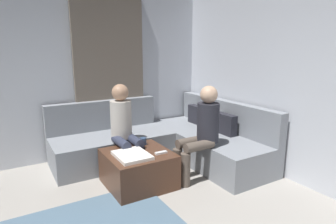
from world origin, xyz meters
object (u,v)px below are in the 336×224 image
(sectional_couch, at_px, (167,141))
(coffee_mug, at_px, (143,141))
(person_on_couch_side, at_px, (124,126))
(game_remote, at_px, (161,153))
(person_on_couch_back, at_px, (202,129))
(ottoman, at_px, (138,169))

(sectional_couch, height_order, coffee_mug, sectional_couch)
(coffee_mug, relative_size, person_on_couch_side, 0.08)
(game_remote, height_order, person_on_couch_back, person_on_couch_back)
(sectional_couch, xyz_separation_m, person_on_couch_side, (0.15, -0.74, 0.38))
(person_on_couch_side, bearing_deg, sectional_couch, -168.64)
(game_remote, relative_size, person_on_couch_side, 0.12)
(sectional_couch, distance_m, person_on_couch_back, 0.86)
(coffee_mug, bearing_deg, game_remote, 5.71)
(ottoman, height_order, person_on_couch_back, person_on_couch_back)
(sectional_couch, xyz_separation_m, game_remote, (0.72, -0.50, 0.15))
(person_on_couch_side, bearing_deg, game_remote, 111.96)
(sectional_couch, xyz_separation_m, person_on_couch_back, (0.77, 0.06, 0.38))
(ottoman, bearing_deg, person_on_couch_back, 73.26)
(person_on_couch_back, height_order, person_on_couch_side, same)
(coffee_mug, relative_size, person_on_couch_back, 0.08)
(sectional_couch, relative_size, ottoman, 3.36)
(coffee_mug, bearing_deg, ottoman, -39.29)
(person_on_couch_back, bearing_deg, sectional_couch, 4.07)
(ottoman, height_order, person_on_couch_side, person_on_couch_side)
(person_on_couch_back, bearing_deg, ottoman, 73.26)
(sectional_couch, bearing_deg, game_remote, -35.06)
(coffee_mug, height_order, person_on_couch_side, person_on_couch_side)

